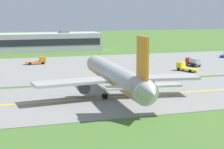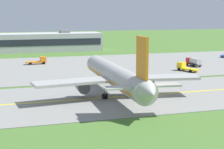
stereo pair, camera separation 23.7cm
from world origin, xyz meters
The scene contains 9 objects.
ground_plane centered at (0.00, 0.00, 0.00)m, with size 500.00×500.00×0.00m, color #47702D.
taxiway_strip centered at (0.00, 0.00, 0.05)m, with size 240.00×28.00×0.10m, color gray.
apron_pad centered at (10.00, 42.00, 0.05)m, with size 140.00×52.00×0.10m, color gray.
taxiway_centreline centered at (0.00, 0.00, 0.11)m, with size 220.00×0.60×0.01m, color yellow.
airplane_lead centered at (-7.31, 0.68, 4.13)m, with size 32.52×39.56×12.70m.
service_truck_baggage centered at (20.62, 24.94, 1.18)m, with size 4.29×6.70×2.59m.
service_truck_catering centered at (27.54, 32.37, 1.53)m, with size 2.54×6.08×2.65m.
service_truck_pushback centered at (-17.03, 50.61, 1.18)m, with size 6.49×2.60×2.59m.
terminal_building centered at (-12.04, 90.85, 3.81)m, with size 50.50×13.86×8.78m.
Camera 2 is at (-28.25, -65.95, 16.33)m, focal length 58.67 mm.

